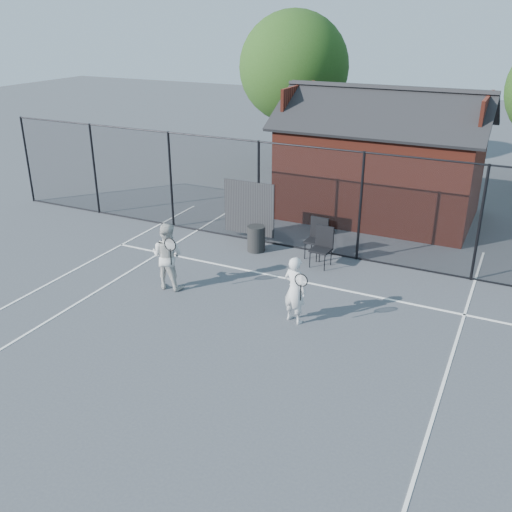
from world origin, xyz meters
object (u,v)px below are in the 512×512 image
at_px(player_back, 167,256).
at_px(waste_bin, 256,239).
at_px(player_front, 295,290).
at_px(chair_left, 316,239).
at_px(clubhouse, 381,167).
at_px(chair_right, 321,248).

relative_size(player_back, waste_bin, 2.26).
xyz_separation_m(player_front, chair_left, (-0.83, 3.53, -0.22)).
height_order(chair_left, waste_bin, chair_left).
bearing_deg(chair_left, player_back, -124.70).
distance_m(player_front, player_back, 3.43).
bearing_deg(player_back, player_front, -3.64).
bearing_deg(clubhouse, player_back, -112.30).
height_order(clubhouse, chair_right, clubhouse).
height_order(chair_left, chair_right, chair_left).
distance_m(clubhouse, waste_bin, 5.33).
relative_size(clubhouse, waste_bin, 8.81).
bearing_deg(chair_left, player_front, -73.38).
relative_size(player_front, waste_bin, 2.07).
distance_m(clubhouse, player_back, 8.37).
bearing_deg(player_front, player_back, 176.36).
xyz_separation_m(chair_left, chair_right, (0.33, -0.50, -0.01)).
distance_m(clubhouse, chair_left, 4.56).
height_order(player_back, chair_left, player_back).
relative_size(player_front, player_back, 0.91).
relative_size(chair_left, waste_bin, 1.48).
distance_m(player_front, chair_right, 3.08).
bearing_deg(chair_right, player_back, -132.03).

